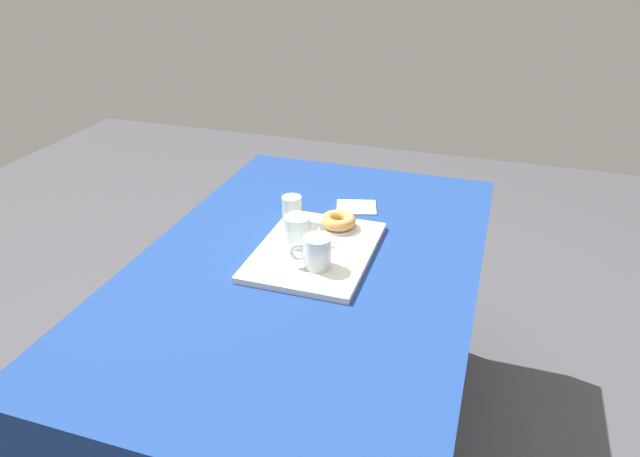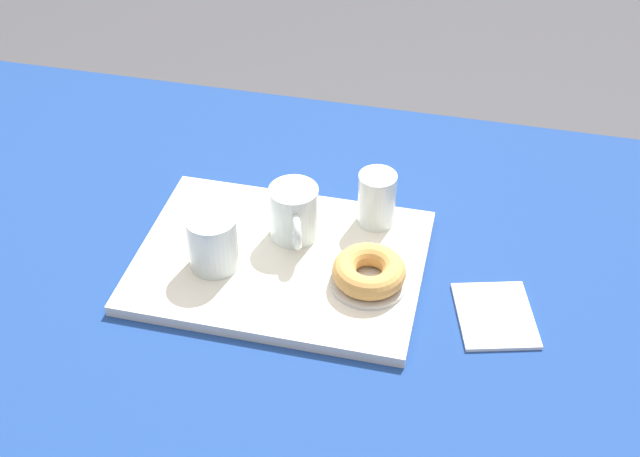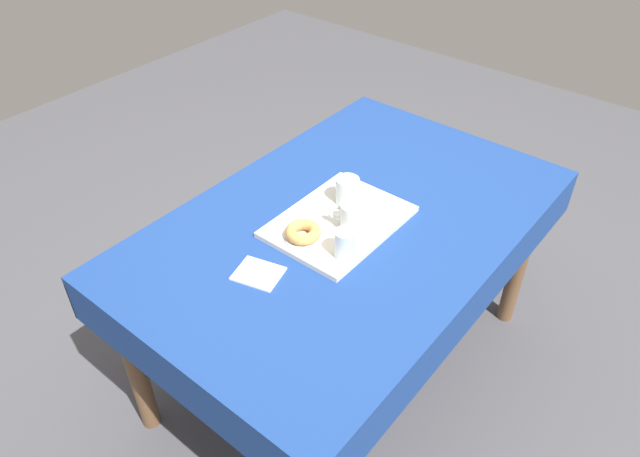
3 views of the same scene
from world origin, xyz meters
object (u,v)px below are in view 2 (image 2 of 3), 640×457
object	(u,v)px
donut_plate_left	(368,281)
water_glass_near	(377,201)
dining_table	(261,300)
paper_napkin	(495,315)
sugar_donut_left	(369,271)
serving_tray	(280,261)
tea_mug_left	(213,242)
tea_mug_right	(294,214)

from	to	relation	value
donut_plate_left	water_glass_near	bearing A→B (deg)	-83.94
dining_table	paper_napkin	bearing A→B (deg)	173.10
dining_table	sugar_donut_left	distance (m)	0.23
serving_tray	sugar_donut_left	distance (m)	0.15
water_glass_near	sugar_donut_left	world-z (taller)	water_glass_near
donut_plate_left	sugar_donut_left	world-z (taller)	sugar_donut_left
paper_napkin	serving_tray	bearing A→B (deg)	-6.08
serving_tray	paper_napkin	bearing A→B (deg)	173.92
dining_table	serving_tray	world-z (taller)	serving_tray
dining_table	paper_napkin	size ratio (longest dim) A/B	11.24
tea_mug_left	tea_mug_right	size ratio (longest dim) A/B	1.00
water_glass_near	donut_plate_left	distance (m)	0.15
paper_napkin	dining_table	bearing A→B (deg)	-6.90
tea_mug_right	water_glass_near	distance (m)	0.14
dining_table	sugar_donut_left	world-z (taller)	sugar_donut_left
water_glass_near	tea_mug_left	bearing A→B (deg)	35.00
dining_table	paper_napkin	distance (m)	0.39
tea_mug_right	dining_table	bearing A→B (deg)	43.25
donut_plate_left	sugar_donut_left	xyz separation A→B (m)	(0.00, 0.00, 0.02)
dining_table	sugar_donut_left	size ratio (longest dim) A/B	13.53
tea_mug_left	donut_plate_left	bearing A→B (deg)	-177.89
dining_table	tea_mug_right	size ratio (longest dim) A/B	12.91
sugar_donut_left	water_glass_near	bearing A→B (deg)	-83.94
serving_tray	donut_plate_left	distance (m)	0.15
tea_mug_right	donut_plate_left	size ratio (longest dim) A/B	0.99
serving_tray	water_glass_near	world-z (taller)	water_glass_near
dining_table	tea_mug_right	distance (m)	0.17
tea_mug_right	sugar_donut_left	distance (m)	0.16
serving_tray	tea_mug_left	xyz separation A→B (m)	(0.09, 0.04, 0.05)
dining_table	water_glass_near	xyz separation A→B (m)	(-0.17, -0.11, 0.15)
serving_tray	sugar_donut_left	xyz separation A→B (m)	(-0.14, 0.03, 0.03)
dining_table	tea_mug_left	size ratio (longest dim) A/B	12.96
tea_mug_left	water_glass_near	size ratio (longest dim) A/B	1.26
serving_tray	dining_table	bearing A→B (deg)	-13.62
serving_tray	paper_napkin	world-z (taller)	serving_tray
tea_mug_left	tea_mug_right	xyz separation A→B (m)	(-0.10, -0.09, 0.00)
donut_plate_left	tea_mug_left	bearing A→B (deg)	2.11
serving_tray	paper_napkin	size ratio (longest dim) A/B	3.33
donut_plate_left	paper_napkin	bearing A→B (deg)	177.35
tea_mug_left	paper_napkin	bearing A→B (deg)	179.99
tea_mug_right	paper_napkin	size ratio (longest dim) A/B	0.87
dining_table	sugar_donut_left	bearing A→B (deg)	168.78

